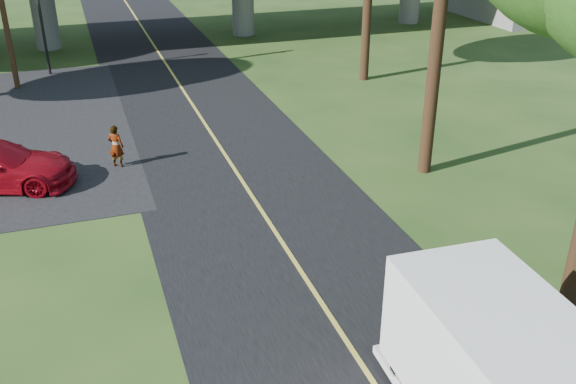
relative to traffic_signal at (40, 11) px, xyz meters
name	(u,v)px	position (x,y,z in m)	size (l,w,h in m)	color
road	(244,183)	(6.00, -16.00, -3.19)	(7.00, 90.00, 0.02)	black
lane_line	(244,183)	(6.00, -16.00, -3.17)	(0.12, 90.00, 0.01)	gold
traffic_signal	(40,11)	(0.00, 0.00, 0.00)	(0.18, 0.22, 5.20)	black
pedestrian	(116,146)	(2.20, -13.22, -2.43)	(0.56, 0.37, 1.54)	gray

